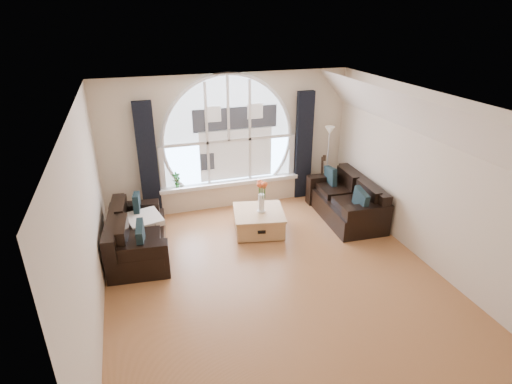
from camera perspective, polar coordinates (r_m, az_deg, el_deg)
name	(u,v)px	position (r m, az deg, el deg)	size (l,w,h in m)	color
ground	(273,276)	(6.52, 2.43, -11.59)	(5.00, 5.50, 0.01)	brown
ceiling	(277,103)	(5.40, 2.94, 12.29)	(5.00, 5.50, 0.01)	silver
wall_back	(228,142)	(8.30, -3.88, 6.92)	(5.00, 0.01, 2.70)	beige
wall_front	(387,330)	(3.79, 17.72, -17.80)	(5.00, 0.01, 2.70)	beige
wall_left	(88,223)	(5.57, -22.34, -4.01)	(0.01, 5.50, 2.70)	beige
wall_right	(423,178)	(7.04, 22.17, 1.87)	(0.01, 5.50, 2.70)	beige
attic_slope	(417,117)	(6.56, 21.48, 9.69)	(0.92, 5.50, 0.72)	silver
arched_window	(228,129)	(8.19, -3.88, 8.69)	(2.60, 0.06, 2.15)	silver
window_sill	(231,183)	(8.50, -3.56, 1.31)	(2.90, 0.22, 0.08)	white
window_frame	(229,130)	(8.16, -3.83, 8.64)	(2.76, 0.08, 2.15)	white
neighbor_house	(236,135)	(8.25, -2.81, 7.92)	(1.70, 0.02, 1.50)	silver
curtain_left	(148,162)	(8.04, -14.78, 4.08)	(0.35, 0.12, 2.30)	black
curtain_right	(304,146)	(8.75, 6.64, 6.35)	(0.35, 0.12, 2.30)	black
sofa_left	(137,232)	(7.14, -16.17, -5.38)	(0.87, 1.73, 0.77)	black
sofa_right	(346,199)	(8.20, 12.35, -0.97)	(0.89, 1.78, 0.79)	black
coffee_chest	(259,220)	(7.61, 0.38, -3.94)	(0.90, 0.90, 0.44)	tan
throw_blanket	(144,219)	(7.32, -15.28, -3.64)	(0.55, 0.55, 0.10)	silver
vase_flowers	(261,192)	(7.35, 0.75, -0.04)	(0.24, 0.24, 0.70)	white
floor_lamp	(327,163)	(8.84, 9.87, 3.94)	(0.24, 0.24, 1.60)	#B2B2B2
guitar	(320,177)	(8.80, 8.94, 2.03)	(0.36, 0.24, 1.06)	olive
potted_plant	(177,180)	(8.25, -10.96, 1.68)	(0.17, 0.11, 0.32)	#1E6023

